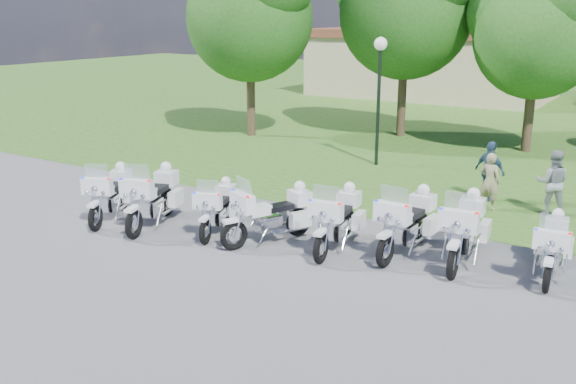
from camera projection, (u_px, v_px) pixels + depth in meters
The scene contains 17 objects.
ground at pixel (255, 243), 14.73m from camera, with size 100.00×100.00×0.00m, color #5D5D63.
grass_lawn at pixel (525, 104), 36.74m from camera, with size 100.00×48.00×0.01m, color #295E1D.
motorcycle_0 at pixel (111, 193), 16.29m from camera, with size 1.41×2.24×1.61m.
motorcycle_1 at pixel (153, 196), 15.81m from camera, with size 1.35×2.50×1.74m.
motorcycle_2 at pixel (218, 207), 15.33m from camera, with size 1.17×2.09×1.46m.
motorcycle_3 at pixel (272, 213), 14.65m from camera, with size 1.41×2.26×1.63m.
motorcycle_4 at pixel (338, 219), 14.25m from camera, with size 1.01×2.44×1.64m.
motorcycle_5 at pixel (408, 222), 13.98m from camera, with size 0.88×2.51×1.69m.
motorcycle_6 at pixel (465, 229), 13.46m from camera, with size 1.02×2.58×1.73m.
motorcycle_7 at pixel (553, 246), 12.75m from camera, with size 0.86×2.21×1.48m.
lamp_post at pixel (380, 70), 21.35m from camera, with size 0.44×0.44×4.32m.
tree_0 at pixel (249, 6), 26.13m from camera, with size 6.08×5.19×8.11m.
tree_2 at pixel (537, 24), 23.17m from camera, with size 5.31×4.53×7.08m.
building_west at pixel (433, 62), 40.06m from camera, with size 14.56×8.32×4.10m.
bystander_a at pixel (490, 182), 17.00m from camera, with size 0.56×0.37×1.55m, color gray.
bystander_b at pixel (552, 183), 16.58m from camera, with size 0.83×0.65×1.71m, color gray.
bystander_c at pixel (490, 171), 17.82m from camera, with size 0.98×0.41×1.68m, color navy.
Camera 1 is at (8.01, -11.33, 5.12)m, focal length 40.00 mm.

